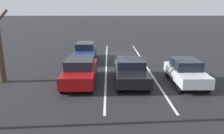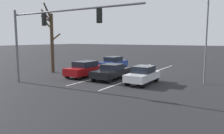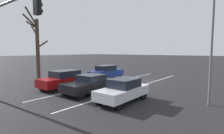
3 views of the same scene
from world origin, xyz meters
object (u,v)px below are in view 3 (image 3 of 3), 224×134
car_silver_leftlane_front (123,90)px  street_lamp_left_shoulder (209,32)px  car_navy_rightlane_second (106,72)px  car_black_midlane_front (90,84)px  car_maroon_rightlane_front (65,79)px  bare_tree_near (37,46)px

car_silver_leftlane_front → street_lamp_left_shoulder: (-4.36, -2.70, 3.70)m
car_silver_leftlane_front → car_navy_rightlane_second: bearing=-42.8°
street_lamp_left_shoulder → car_black_midlane_front: bearing=17.2°
car_black_midlane_front → street_lamp_left_shoulder: 8.92m
car_maroon_rightlane_front → bare_tree_near: bare_tree_near is taller
car_maroon_rightlane_front → car_black_midlane_front: size_ratio=1.04×
car_black_midlane_front → street_lamp_left_shoulder: size_ratio=0.58×
car_black_midlane_front → bare_tree_near: size_ratio=0.59×
car_silver_leftlane_front → car_black_midlane_front: (3.39, -0.31, -0.04)m
car_silver_leftlane_front → car_navy_rightlane_second: car_navy_rightlane_second is taller
car_maroon_rightlane_front → bare_tree_near: bearing=-1.9°
car_maroon_rightlane_front → car_navy_rightlane_second: 6.06m
car_silver_leftlane_front → car_black_midlane_front: car_silver_leftlane_front is taller
car_silver_leftlane_front → car_maroon_rightlane_front: bearing=-2.6°
car_navy_rightlane_second → street_lamp_left_shoulder: (-11.21, 3.65, 3.65)m
car_black_midlane_front → car_navy_rightlane_second: (3.47, -6.05, 0.08)m
car_silver_leftlane_front → street_lamp_left_shoulder: street_lamp_left_shoulder is taller
street_lamp_left_shoulder → bare_tree_near: (15.95, 2.23, -0.62)m
car_maroon_rightlane_front → car_navy_rightlane_second: size_ratio=1.02×
bare_tree_near → street_lamp_left_shoulder: bearing=-172.0°
car_navy_rightlane_second → street_lamp_left_shoulder: bearing=161.9°
car_maroon_rightlane_front → bare_tree_near: 5.88m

